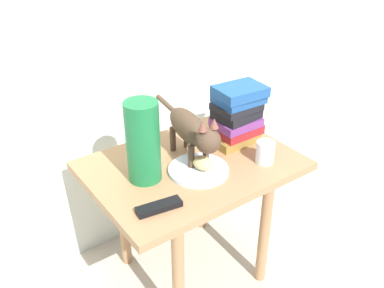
{
  "coord_description": "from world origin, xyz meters",
  "views": [
    {
      "loc": [
        -0.79,
        -1.1,
        1.41
      ],
      "look_at": [
        0.0,
        0.0,
        0.64
      ],
      "focal_mm": 39.64,
      "sensor_mm": 36.0,
      "label": 1
    }
  ],
  "objects_px": {
    "tv_remote": "(159,207)",
    "bread_roll": "(203,163)",
    "cat": "(192,130)",
    "candle_jar": "(265,153)",
    "green_vase": "(143,142)",
    "plate": "(199,170)",
    "book_stack": "(237,115)",
    "side_table": "(192,180)"
  },
  "relations": [
    {
      "from": "bread_roll",
      "to": "cat",
      "type": "relative_size",
      "value": 0.17
    },
    {
      "from": "book_stack",
      "to": "cat",
      "type": "bearing_deg",
      "value": -175.92
    },
    {
      "from": "book_stack",
      "to": "candle_jar",
      "type": "height_order",
      "value": "book_stack"
    },
    {
      "from": "tv_remote",
      "to": "bread_roll",
      "type": "bearing_deg",
      "value": 29.16
    },
    {
      "from": "cat",
      "to": "tv_remote",
      "type": "relative_size",
      "value": 3.17
    },
    {
      "from": "side_table",
      "to": "cat",
      "type": "height_order",
      "value": "cat"
    },
    {
      "from": "green_vase",
      "to": "cat",
      "type": "bearing_deg",
      "value": -0.89
    },
    {
      "from": "book_stack",
      "to": "green_vase",
      "type": "height_order",
      "value": "green_vase"
    },
    {
      "from": "side_table",
      "to": "green_vase",
      "type": "bearing_deg",
      "value": 176.12
    },
    {
      "from": "bread_roll",
      "to": "candle_jar",
      "type": "distance_m",
      "value": 0.25
    },
    {
      "from": "bread_roll",
      "to": "tv_remote",
      "type": "xyz_separation_m",
      "value": [
        -0.24,
        -0.09,
        -0.03
      ]
    },
    {
      "from": "book_stack",
      "to": "candle_jar",
      "type": "xyz_separation_m",
      "value": [
        -0.01,
        -0.18,
        -0.08
      ]
    },
    {
      "from": "bread_roll",
      "to": "book_stack",
      "type": "height_order",
      "value": "book_stack"
    },
    {
      "from": "plate",
      "to": "bread_roll",
      "type": "bearing_deg",
      "value": -48.3
    },
    {
      "from": "cat",
      "to": "candle_jar",
      "type": "distance_m",
      "value": 0.29
    },
    {
      "from": "side_table",
      "to": "green_vase",
      "type": "distance_m",
      "value": 0.3
    },
    {
      "from": "side_table",
      "to": "plate",
      "type": "distance_m",
      "value": 0.11
    },
    {
      "from": "bread_roll",
      "to": "green_vase",
      "type": "height_order",
      "value": "green_vase"
    },
    {
      "from": "plate",
      "to": "candle_jar",
      "type": "relative_size",
      "value": 2.6
    },
    {
      "from": "green_vase",
      "to": "candle_jar",
      "type": "relative_size",
      "value": 3.46
    },
    {
      "from": "book_stack",
      "to": "tv_remote",
      "type": "xyz_separation_m",
      "value": [
        -0.49,
        -0.19,
        -0.11
      ]
    },
    {
      "from": "side_table",
      "to": "tv_remote",
      "type": "relative_size",
      "value": 5.15
    },
    {
      "from": "plate",
      "to": "tv_remote",
      "type": "relative_size",
      "value": 1.47
    },
    {
      "from": "plate",
      "to": "green_vase",
      "type": "xyz_separation_m",
      "value": [
        -0.18,
        0.08,
        0.14
      ]
    },
    {
      "from": "cat",
      "to": "candle_jar",
      "type": "relative_size",
      "value": 5.6
    },
    {
      "from": "cat",
      "to": "green_vase",
      "type": "relative_size",
      "value": 1.62
    },
    {
      "from": "bread_roll",
      "to": "green_vase",
      "type": "xyz_separation_m",
      "value": [
        -0.19,
        0.09,
        0.11
      ]
    },
    {
      "from": "bread_roll",
      "to": "green_vase",
      "type": "relative_size",
      "value": 0.27
    },
    {
      "from": "cat",
      "to": "book_stack",
      "type": "height_order",
      "value": "book_stack"
    },
    {
      "from": "side_table",
      "to": "cat",
      "type": "bearing_deg",
      "value": 57.82
    },
    {
      "from": "tv_remote",
      "to": "green_vase",
      "type": "bearing_deg",
      "value": 82.03
    },
    {
      "from": "plate",
      "to": "tv_remote",
      "type": "bearing_deg",
      "value": -156.25
    },
    {
      "from": "candle_jar",
      "to": "tv_remote",
      "type": "distance_m",
      "value": 0.48
    },
    {
      "from": "cat",
      "to": "candle_jar",
      "type": "xyz_separation_m",
      "value": [
        0.22,
        -0.17,
        -0.09
      ]
    },
    {
      "from": "plate",
      "to": "book_stack",
      "type": "distance_m",
      "value": 0.29
    },
    {
      "from": "bread_roll",
      "to": "candle_jar",
      "type": "height_order",
      "value": "candle_jar"
    },
    {
      "from": "side_table",
      "to": "tv_remote",
      "type": "bearing_deg",
      "value": -146.16
    },
    {
      "from": "green_vase",
      "to": "tv_remote",
      "type": "bearing_deg",
      "value": -106.67
    },
    {
      "from": "plate",
      "to": "bread_roll",
      "type": "relative_size",
      "value": 2.77
    },
    {
      "from": "bread_roll",
      "to": "green_vase",
      "type": "distance_m",
      "value": 0.23
    },
    {
      "from": "plate",
      "to": "green_vase",
      "type": "relative_size",
      "value": 0.75
    },
    {
      "from": "plate",
      "to": "cat",
      "type": "xyz_separation_m",
      "value": [
        0.02,
        0.08,
        0.13
      ]
    }
  ]
}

